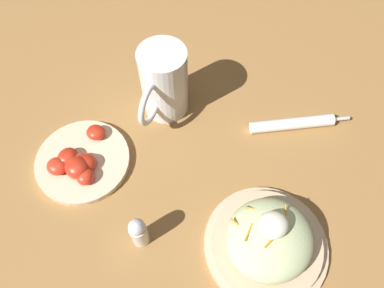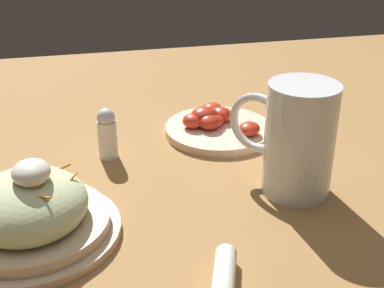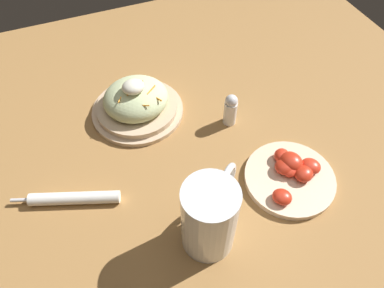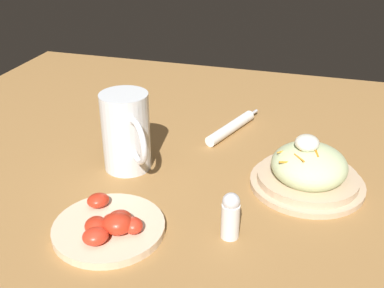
{
  "view_description": "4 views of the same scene",
  "coord_description": "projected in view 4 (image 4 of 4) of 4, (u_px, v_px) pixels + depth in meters",
  "views": [
    {
      "loc": [
        -0.13,
        -0.34,
        0.65
      ],
      "look_at": [
        0.03,
        -0.04,
        0.07
      ],
      "focal_mm": 33.98,
      "sensor_mm": 36.0,
      "label": 1
    },
    {
      "loc": [
        0.63,
        -0.18,
        0.39
      ],
      "look_at": [
        -0.02,
        -0.03,
        0.06
      ],
      "focal_mm": 49.21,
      "sensor_mm": 36.0,
      "label": 2
    },
    {
      "loc": [
        0.17,
        0.36,
        0.64
      ],
      "look_at": [
        0.01,
        -0.04,
        0.09
      ],
      "focal_mm": 34.02,
      "sensor_mm": 36.0,
      "label": 3
    },
    {
      "loc": [
        -0.73,
        -0.25,
        0.49
      ],
      "look_at": [
        0.02,
        -0.03,
        0.08
      ],
      "focal_mm": 44.1,
      "sensor_mm": 36.0,
      "label": 4
    }
  ],
  "objects": [
    {
      "name": "napkin_roll",
      "position": [
        231.0,
        128.0,
        1.11
      ],
      "size": [
        0.21,
        0.09,
        0.03
      ],
      "color": "white",
      "rests_on": "ground_plane"
    },
    {
      "name": "ground_plane",
      "position": [
        173.0,
        184.0,
        0.92
      ],
      "size": [
        1.43,
        1.43,
        0.0
      ],
      "primitive_type": "plane",
      "color": "#9E703D"
    },
    {
      "name": "salt_shaker",
      "position": [
        231.0,
        215.0,
        0.76
      ],
      "size": [
        0.03,
        0.03,
        0.08
      ],
      "color": "white",
      "rests_on": "ground_plane"
    },
    {
      "name": "salad_plate",
      "position": [
        308.0,
        171.0,
        0.89
      ],
      "size": [
        0.22,
        0.22,
        0.1
      ],
      "color": "#D1B28E",
      "rests_on": "ground_plane"
    },
    {
      "name": "beer_mug",
      "position": [
        127.0,
        136.0,
        0.94
      ],
      "size": [
        0.13,
        0.13,
        0.16
      ],
      "color": "white",
      "rests_on": "ground_plane"
    },
    {
      "name": "tomato_plate",
      "position": [
        110.0,
        226.0,
        0.78
      ],
      "size": [
        0.19,
        0.19,
        0.05
      ],
      "color": "beige",
      "rests_on": "ground_plane"
    }
  ]
}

